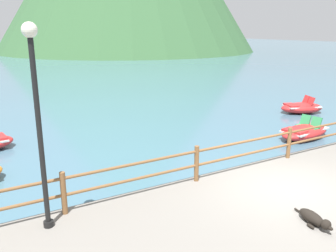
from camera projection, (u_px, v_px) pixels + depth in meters
The scene contains 6 objects.
ground_plane at pixel (24, 65), 42.29m from camera, with size 200.00×200.00×0.00m, color #477084.
dock_railing at pixel (247, 149), 9.98m from camera, with size 23.92×0.12×0.95m.
lamp_post at pixel (37, 110), 6.53m from camera, with size 0.28×0.28×3.95m.
dog_resting at pixel (314, 219), 7.21m from camera, with size 0.42×1.07×0.26m.
pedal_boat_2 at pixel (301, 108), 18.41m from camera, with size 2.48×1.87×0.87m.
pedal_boat_3 at pixel (304, 131), 14.20m from camera, with size 2.68×1.50×0.85m.
Camera 1 is at (-6.66, -5.52, 4.24)m, focal length 38.21 mm.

